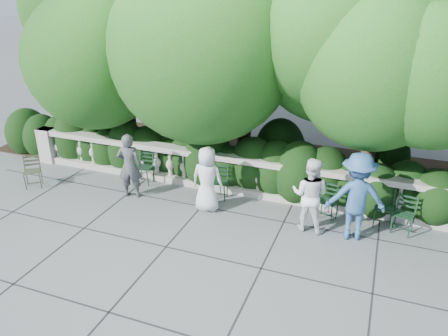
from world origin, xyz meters
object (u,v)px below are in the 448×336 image
(chair_f, at_px, (381,229))
(chair_weathered, at_px, (35,189))
(chair_b, at_px, (218,201))
(person_woman_grey, at_px, (130,166))
(chair_e, at_px, (399,236))
(person_casual_man, at_px, (310,195))
(person_businessman, at_px, (207,179))
(chair_d, at_px, (323,222))
(chair_c, at_px, (143,185))
(person_older_blue, at_px, (356,197))

(chair_f, bearing_deg, chair_weathered, -174.78)
(chair_b, distance_m, chair_weathered, 4.76)
(chair_b, xyz_separation_m, chair_f, (3.79, 0.07, 0.00))
(chair_weathered, xyz_separation_m, person_woman_grey, (2.55, 0.58, 0.81))
(chair_e, bearing_deg, person_casual_man, -154.73)
(person_woman_grey, bearing_deg, person_businessman, 164.05)
(chair_d, distance_m, chair_f, 1.23)
(chair_c, distance_m, chair_f, 5.95)
(chair_c, distance_m, chair_d, 4.73)
(chair_weathered, relative_size, person_woman_grey, 0.52)
(chair_b, height_order, person_woman_grey, person_woman_grey)
(chair_b, bearing_deg, person_woman_grey, -175.69)
(chair_c, distance_m, person_businessman, 2.30)
(chair_f, xyz_separation_m, person_casual_man, (-1.51, -0.54, 0.82))
(chair_e, xyz_separation_m, chair_f, (-0.36, 0.15, 0.00))
(chair_f, distance_m, chair_weathered, 8.50)
(person_older_blue, bearing_deg, person_businessman, -14.66)
(person_businessman, height_order, person_older_blue, person_older_blue)
(person_woman_grey, height_order, person_casual_man, person_casual_man)
(chair_b, bearing_deg, person_older_blue, -17.62)
(chair_f, bearing_deg, person_businessman, -174.81)
(person_businessman, distance_m, person_older_blue, 3.28)
(chair_b, height_order, chair_weathered, same)
(chair_b, xyz_separation_m, person_woman_grey, (-2.08, -0.50, 0.81))
(chair_c, xyz_separation_m, chair_e, (6.31, -0.19, 0.00))
(person_casual_man, bearing_deg, chair_weathered, 9.75)
(chair_c, bearing_deg, chair_weathered, -157.51)
(person_businessman, bearing_deg, chair_d, -171.99)
(chair_d, relative_size, person_woman_grey, 0.52)
(chair_e, height_order, person_casual_man, person_casual_man)
(chair_b, xyz_separation_m, person_older_blue, (3.20, -0.47, 0.94))
(chair_b, relative_size, chair_e, 1.00)
(chair_weathered, bearing_deg, chair_f, -29.29)
(person_businessman, xyz_separation_m, person_casual_man, (2.35, -0.02, 0.05))
(chair_b, bearing_deg, chair_f, -8.20)
(chair_b, height_order, chair_f, same)
(chair_c, bearing_deg, chair_f, -3.82)
(chair_f, bearing_deg, chair_d, -175.89)
(chair_f, xyz_separation_m, chair_weathered, (-8.42, -1.16, 0.00))
(chair_b, distance_m, chair_d, 2.57)
(chair_d, bearing_deg, chair_b, -168.48)
(chair_e, relative_size, person_woman_grey, 0.52)
(chair_d, height_order, chair_e, same)
(chair_weathered, height_order, person_businessman, person_businessman)
(chair_f, relative_size, person_businessman, 0.54)
(chair_d, bearing_deg, chair_c, -169.16)
(chair_b, relative_size, chair_f, 1.00)
(person_casual_man, height_order, person_older_blue, person_older_blue)
(chair_c, height_order, person_woman_grey, person_woman_grey)
(person_older_blue, bearing_deg, chair_weathered, -9.94)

